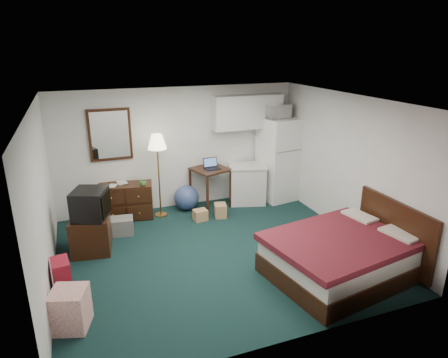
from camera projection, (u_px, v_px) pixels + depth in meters
name	position (u px, v px, depth m)	size (l,w,h in m)	color
floor	(216.00, 253.00, 6.64)	(5.00, 4.50, 0.01)	black
ceiling	(215.00, 101.00, 5.84)	(5.00, 4.50, 0.01)	silver
walls	(215.00, 182.00, 6.24)	(5.01, 4.51, 2.50)	silver
mirror	(110.00, 135.00, 7.62)	(0.80, 0.06, 1.00)	white
upper_cabinets	(247.00, 112.00, 8.33)	(1.50, 0.35, 0.70)	silver
headboard	(394.00, 232.00, 6.14)	(0.06, 1.56, 1.00)	#34190D
dresser	(126.00, 201.00, 7.89)	(1.03, 0.47, 0.70)	#34190D
floor_lamp	(159.00, 176.00, 7.83)	(0.36, 0.36, 1.67)	#BC7F36
desk	(210.00, 188.00, 8.40)	(0.67, 0.67, 0.85)	#34190D
exercise_ball	(186.00, 198.00, 8.30)	(0.52, 0.52, 0.52)	#364981
kitchen_counter	(247.00, 184.00, 8.64)	(0.74, 0.57, 0.81)	silver
fridge	(279.00, 159.00, 8.73)	(0.75, 0.75, 1.81)	white
bed	(340.00, 257.00, 5.89)	(1.96, 1.53, 0.63)	#491120
tv_stand	(91.00, 234.00, 6.63)	(0.61, 0.67, 0.61)	#34190D
suitcase	(62.00, 279.00, 5.38)	(0.22, 0.35, 0.58)	maroon
retail_box	(70.00, 309.00, 4.83)	(0.41, 0.41, 0.51)	white
file_bin	(121.00, 226.00, 7.27)	(0.43, 0.33, 0.30)	slate
cardboard_box_a	(200.00, 215.00, 7.84)	(0.26, 0.22, 0.22)	#A58655
cardboard_box_b	(220.00, 210.00, 7.99)	(0.23, 0.27, 0.27)	#A58655
laptop	(212.00, 164.00, 8.20)	(0.30, 0.25, 0.21)	black
crt_tv	(90.00, 204.00, 6.42)	(0.52, 0.56, 0.48)	black
microwave	(277.00, 109.00, 8.36)	(0.52, 0.29, 0.36)	white
book_a	(108.00, 181.00, 7.64)	(0.15, 0.02, 0.21)	#A58655
book_b	(117.00, 178.00, 7.76)	(0.18, 0.02, 0.25)	#A58655
mug	(143.00, 182.00, 7.68)	(0.13, 0.11, 0.13)	#498037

